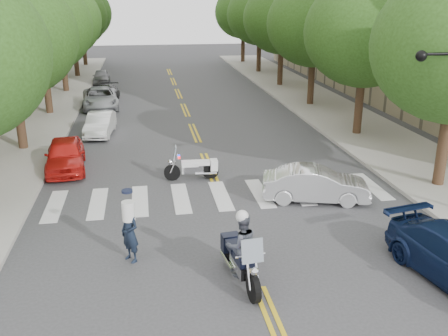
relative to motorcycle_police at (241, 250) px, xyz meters
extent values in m
plane|color=#38383A|center=(0.42, -0.41, -0.93)|extent=(140.00, 140.00, 0.00)
cube|color=#9E9991|center=(-9.08, 21.59, -0.86)|extent=(5.00, 60.00, 0.15)
cube|color=#9E9991|center=(9.92, 21.59, -0.86)|extent=(5.00, 60.00, 0.15)
cylinder|color=#382316|center=(-8.38, 13.59, 0.73)|extent=(0.44, 0.44, 3.32)
ellipsoid|color=#254714|center=(-8.38, 13.59, 4.63)|extent=(6.40, 6.40, 5.76)
cylinder|color=#382316|center=(-8.38, 21.59, 0.73)|extent=(0.44, 0.44, 3.32)
ellipsoid|color=#254714|center=(-8.38, 21.59, 4.63)|extent=(6.40, 6.40, 5.76)
cylinder|color=#382316|center=(-8.38, 29.59, 0.73)|extent=(0.44, 0.44, 3.32)
ellipsoid|color=#254714|center=(-8.38, 29.59, 4.63)|extent=(6.40, 6.40, 5.76)
cylinder|color=#382316|center=(-8.38, 37.59, 0.73)|extent=(0.44, 0.44, 3.32)
ellipsoid|color=#254714|center=(-8.38, 37.59, 4.63)|extent=(6.40, 6.40, 5.76)
cylinder|color=#382316|center=(-8.38, 45.59, 0.73)|extent=(0.44, 0.44, 3.32)
ellipsoid|color=#254714|center=(-8.38, 45.59, 4.63)|extent=(6.40, 6.40, 5.76)
cylinder|color=#382316|center=(9.22, 5.59, 0.73)|extent=(0.44, 0.44, 3.32)
cylinder|color=#382316|center=(9.22, 13.59, 0.73)|extent=(0.44, 0.44, 3.32)
ellipsoid|color=#254714|center=(9.22, 13.59, 4.63)|extent=(6.40, 6.40, 5.76)
cylinder|color=#382316|center=(9.22, 21.59, 0.73)|extent=(0.44, 0.44, 3.32)
ellipsoid|color=#254714|center=(9.22, 21.59, 4.63)|extent=(6.40, 6.40, 5.76)
cylinder|color=#382316|center=(9.22, 29.59, 0.73)|extent=(0.44, 0.44, 3.32)
ellipsoid|color=#254714|center=(9.22, 29.59, 4.63)|extent=(6.40, 6.40, 5.76)
cylinder|color=#382316|center=(9.22, 37.59, 0.73)|extent=(0.44, 0.44, 3.32)
ellipsoid|color=#254714|center=(9.22, 37.59, 4.63)|extent=(6.40, 6.40, 5.76)
cylinder|color=#382316|center=(9.22, 45.59, 0.73)|extent=(0.44, 0.44, 3.32)
ellipsoid|color=#254714|center=(9.22, 45.59, 4.63)|extent=(6.40, 6.40, 5.76)
sphere|color=black|center=(6.32, 3.09, 4.62)|extent=(0.36, 0.36, 0.36)
cylinder|color=black|center=(0.13, -1.02, -0.55)|extent=(0.25, 0.78, 0.77)
cylinder|color=black|center=(-0.10, 0.78, -0.55)|extent=(0.30, 0.79, 0.77)
cube|color=silver|center=(0.01, -0.06, -0.42)|extent=(0.49, 1.06, 0.36)
cube|color=black|center=(0.02, -0.17, -0.14)|extent=(0.50, 0.84, 0.25)
cube|color=black|center=(-0.06, 0.44, -0.12)|extent=(0.53, 0.67, 0.18)
cube|color=black|center=(-0.12, 0.95, -0.26)|extent=(0.54, 0.40, 0.51)
cube|color=#8C99A5|center=(0.11, -0.87, 0.42)|extent=(0.58, 0.24, 0.62)
cube|color=red|center=(0.22, -0.66, 0.22)|extent=(0.13, 0.13, 0.09)
cube|color=#0C26E5|center=(-0.05, -0.70, 0.22)|extent=(0.13, 0.13, 0.09)
imported|color=#474C56|center=(0.01, -0.06, 0.16)|extent=(0.94, 0.78, 1.78)
sphere|color=silver|center=(0.01, -0.06, 1.00)|extent=(0.34, 0.34, 0.34)
cylinder|color=black|center=(-1.33, 8.11, -0.59)|extent=(0.69, 0.16, 0.68)
cylinder|color=black|center=(0.28, 8.06, -0.59)|extent=(0.69, 0.20, 0.68)
cube|color=silver|center=(-0.47, 8.09, -0.48)|extent=(0.91, 0.35, 0.32)
cube|color=silver|center=(-0.57, 8.09, -0.23)|extent=(0.71, 0.38, 0.22)
cube|color=silver|center=(-0.02, 8.07, -0.21)|extent=(0.56, 0.42, 0.16)
cube|color=silver|center=(0.43, 8.06, -0.33)|extent=(0.31, 0.45, 0.45)
cube|color=#8C99A5|center=(-1.20, 8.11, 0.27)|extent=(0.17, 0.51, 0.55)
cube|color=red|center=(-1.03, 7.98, 0.09)|extent=(0.10, 0.10, 0.08)
cube|color=#0C26E5|center=(-1.02, 8.22, 0.09)|extent=(0.10, 0.10, 0.08)
imported|color=black|center=(-2.94, 1.59, -0.04)|extent=(0.74, 0.78, 1.79)
imported|color=silver|center=(3.85, 5.05, -0.28)|extent=(4.17, 2.31, 1.30)
imported|color=red|center=(-5.88, 10.21, -0.23)|extent=(2.03, 4.24, 1.40)
imported|color=white|center=(-4.78, 15.98, -0.32)|extent=(1.64, 3.82, 1.22)
imported|color=#989CA0|center=(-5.25, 23.09, -0.24)|extent=(2.76, 5.19, 1.39)
imported|color=black|center=(-4.97, 25.03, -0.34)|extent=(1.92, 4.16, 1.18)
imported|color=gray|center=(-5.88, 33.59, -0.34)|extent=(1.44, 3.49, 1.18)
camera|label=1|loc=(-2.36, -11.60, 6.41)|focal=40.00mm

